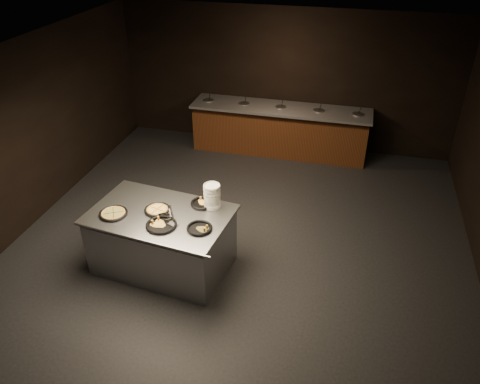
{
  "coord_description": "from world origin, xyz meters",
  "views": [
    {
      "loc": [
        1.44,
        -5.42,
        4.57
      ],
      "look_at": [
        -0.03,
        0.3,
        0.92
      ],
      "focal_mm": 35.0,
      "sensor_mm": 36.0,
      "label": 1
    }
  ],
  "objects_px": {
    "serving_counter": "(163,241)",
    "pan_veggie_whole": "(113,213)",
    "plate_stack": "(212,196)",
    "pan_cheese_whole": "(157,210)"
  },
  "relations": [
    {
      "from": "serving_counter",
      "to": "plate_stack",
      "type": "xyz_separation_m",
      "value": [
        0.66,
        0.34,
        0.66
      ]
    },
    {
      "from": "serving_counter",
      "to": "plate_stack",
      "type": "height_order",
      "value": "plate_stack"
    },
    {
      "from": "serving_counter",
      "to": "pan_cheese_whole",
      "type": "xyz_separation_m",
      "value": [
        -0.05,
        0.05,
        0.5
      ]
    },
    {
      "from": "serving_counter",
      "to": "plate_stack",
      "type": "distance_m",
      "value": 0.99
    },
    {
      "from": "pan_cheese_whole",
      "to": "pan_veggie_whole",
      "type": "bearing_deg",
      "value": -157.06
    },
    {
      "from": "plate_stack",
      "to": "pan_cheese_whole",
      "type": "relative_size",
      "value": 0.98
    },
    {
      "from": "pan_veggie_whole",
      "to": "pan_cheese_whole",
      "type": "distance_m",
      "value": 0.6
    },
    {
      "from": "serving_counter",
      "to": "plate_stack",
      "type": "bearing_deg",
      "value": 33.63
    },
    {
      "from": "serving_counter",
      "to": "pan_veggie_whole",
      "type": "height_order",
      "value": "pan_veggie_whole"
    },
    {
      "from": "serving_counter",
      "to": "pan_veggie_whole",
      "type": "distance_m",
      "value": 0.81
    }
  ]
}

